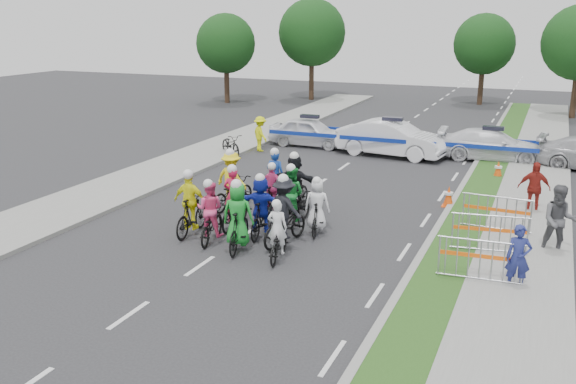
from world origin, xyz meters
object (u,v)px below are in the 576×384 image
at_px(spectator_2, 534,188).
at_px(marshal_hiviz, 260,134).
at_px(tree_4, 484,44).
at_px(cone_1, 498,170).
at_px(rider_6, 234,206).
at_px(barrier_2, 496,215).
at_px(cone_0, 449,197).
at_px(rider_12, 276,186).
at_px(rider_9, 273,195).
at_px(rider_10, 232,186).
at_px(police_car_0, 310,132).
at_px(rider_2, 211,218).
at_px(barrier_1, 489,235).
at_px(rider_0, 278,239).
at_px(rider_8, 292,202).
at_px(tree_3, 312,33).
at_px(police_car_1, 392,139).
at_px(parked_bike, 231,145).
at_px(rider_7, 317,211).
at_px(spectator_0, 518,258).
at_px(rider_5, 261,210).
at_px(spectator_1, 559,221).
at_px(rider_3, 191,210).
at_px(rider_1, 239,223).
at_px(tree_0, 226,44).
at_px(barrier_0, 480,262).
at_px(rider_4, 284,217).
at_px(police_car_2, 492,145).

xyz_separation_m(spectator_2, marshal_hiviz, (-12.20, 5.52, -0.04)).
bearing_deg(tree_4, cone_1, -81.65).
distance_m(rider_6, barrier_2, 7.71).
height_order(cone_0, tree_4, tree_4).
relative_size(rider_6, rider_12, 1.00).
distance_m(rider_9, rider_10, 1.54).
bearing_deg(police_car_0, marshal_hiviz, 142.28).
bearing_deg(rider_6, rider_2, 83.70).
height_order(spectator_2, cone_1, spectator_2).
relative_size(barrier_1, cone_0, 2.86).
distance_m(rider_0, cone_1, 12.08).
relative_size(rider_8, spectator_2, 1.16).
relative_size(cone_1, tree_3, 0.10).
xyz_separation_m(rider_0, tree_4, (1.35, 32.79, 3.63)).
bearing_deg(rider_8, police_car_1, -80.69).
relative_size(barrier_2, parked_bike, 1.06).
height_order(rider_8, tree_3, tree_3).
height_order(rider_7, spectator_0, rider_7).
height_order(rider_0, parked_bike, rider_0).
relative_size(rider_12, barrier_1, 0.99).
distance_m(rider_12, police_car_0, 10.10).
bearing_deg(parked_bike, rider_5, -108.31).
height_order(rider_0, spectator_1, spectator_1).
distance_m(rider_6, rider_7, 2.54).
relative_size(rider_3, barrier_1, 0.99).
relative_size(rider_1, marshal_hiviz, 1.23).
bearing_deg(rider_5, rider_0, 123.45).
height_order(rider_7, rider_9, rider_9).
height_order(rider_3, tree_0, tree_0).
xyz_separation_m(spectator_0, barrier_0, (-0.84, -0.06, -0.22)).
bearing_deg(rider_5, spectator_0, 166.73).
distance_m(rider_8, barrier_0, 6.31).
height_order(rider_5, tree_0, tree_0).
relative_size(rider_4, rider_7, 1.20).
bearing_deg(barrier_0, police_car_1, 112.07).
height_order(police_car_2, barrier_2, police_car_2).
distance_m(spectator_2, barrier_1, 4.47).
bearing_deg(police_car_1, rider_0, -171.11).
bearing_deg(rider_7, tree_0, -66.85).
relative_size(barrier_0, cone_1, 2.86).
height_order(rider_2, rider_12, rider_12).
distance_m(marshal_hiviz, barrier_0, 16.47).
bearing_deg(rider_5, rider_10, -50.54).
bearing_deg(tree_0, rider_7, -57.00).
xyz_separation_m(rider_8, spectator_1, (7.48, 0.32, 0.25)).
bearing_deg(barrier_1, police_car_1, 115.70).
relative_size(police_car_1, tree_0, 0.78).
relative_size(rider_2, rider_3, 0.95).
distance_m(police_car_0, barrier_0, 16.97).
bearing_deg(rider_7, barrier_1, 171.47).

